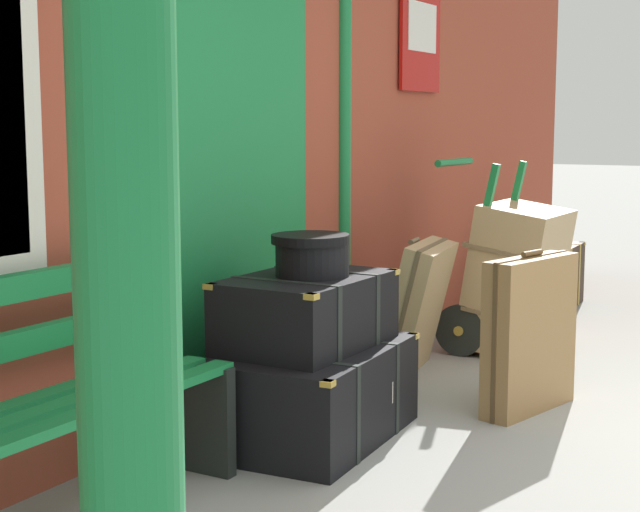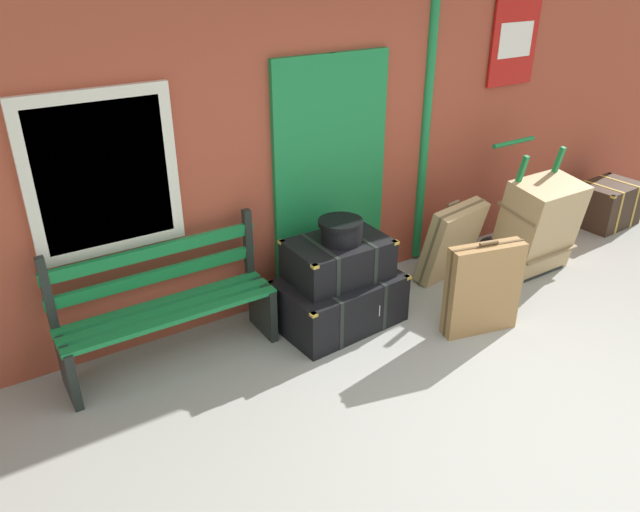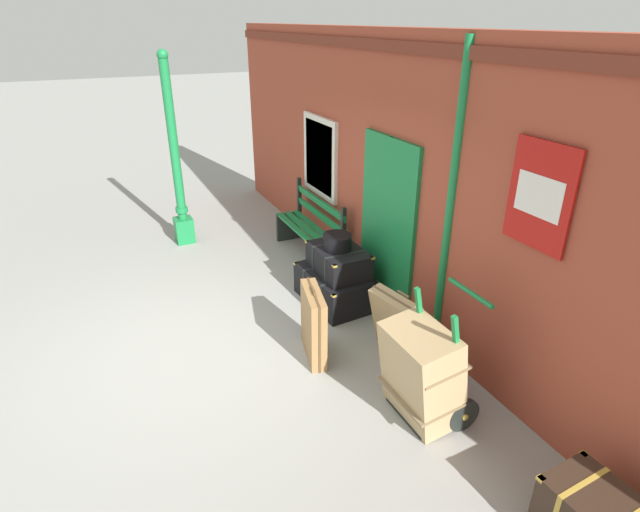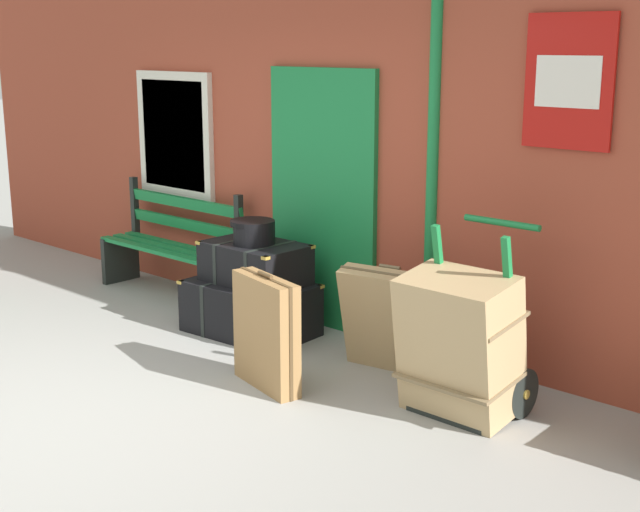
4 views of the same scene
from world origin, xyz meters
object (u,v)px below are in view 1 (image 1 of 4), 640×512
porters_trolley (489,305)px  large_brown_trunk (516,277)px  suitcase_brown (530,334)px  steamer_trunk_base (313,393)px  steamer_trunk_middle (306,311)px  suitcase_olive (417,307)px  platform_bench (42,409)px  lamp_post (130,369)px  round_hatbox (312,252)px  corner_trunk (544,275)px

porters_trolley → large_brown_trunk: bearing=-90.0°
porters_trolley → suitcase_brown: (-1.22, -0.66, 0.11)m
large_brown_trunk → porters_trolley: bearing=90.0°
steamer_trunk_base → large_brown_trunk: large_brown_trunk is taller
steamer_trunk_middle → suitcase_olive: (1.31, 0.04, -0.20)m
platform_bench → porters_trolley: (3.49, -0.33, -0.17)m
lamp_post → suitcase_brown: lamp_post is taller
porters_trolley → suitcase_olive: 0.83m
steamer_trunk_middle → porters_trolley: bearing=-2.4°
round_hatbox → corner_trunk: bearing=0.9°
lamp_post → steamer_trunk_base: size_ratio=2.75×
steamer_trunk_base → corner_trunk: corner_trunk is taller
suitcase_olive → corner_trunk: (2.40, -0.00, -0.14)m
lamp_post → porters_trolley: (4.87, 1.28, -0.83)m
suitcase_brown → steamer_trunk_middle: bearing=140.1°
large_brown_trunk → corner_trunk: (1.58, 0.30, -0.23)m
porters_trolley → corner_trunk: porters_trolley is taller
porters_trolley → corner_trunk: size_ratio=1.67×
lamp_post → round_hatbox: (2.77, 1.35, -0.25)m
lamp_post → suitcase_olive: size_ratio=3.75×
porters_trolley → suitcase_brown: 1.39m
platform_bench → porters_trolley: porters_trolley is taller
round_hatbox → suitcase_olive: bearing=2.7°
platform_bench → porters_trolley: bearing=-5.5°
suitcase_olive → porters_trolley: bearing=-9.1°
corner_trunk → suitcase_brown: bearing=-164.3°
porters_trolley → suitcase_olive: (-0.82, 0.13, 0.11)m
steamer_trunk_middle → platform_bench: bearing=169.9°
platform_bench → steamer_trunk_base: 1.40m
steamer_trunk_middle → porters_trolley: porters_trolley is taller
platform_bench → round_hatbox: (1.38, -0.27, 0.40)m
steamer_trunk_middle → large_brown_trunk: bearing=-7.1°
steamer_trunk_middle → suitcase_brown: suitcase_brown is taller
porters_trolley → large_brown_trunk: (0.00, -0.17, 0.20)m
steamer_trunk_middle → round_hatbox: bearing=-58.6°
steamer_trunk_middle → suitcase_olive: bearing=1.7°
corner_trunk → round_hatbox: bearing=-179.1°
porters_trolley → steamer_trunk_middle: bearing=177.6°
steamer_trunk_middle → round_hatbox: size_ratio=2.26×
platform_bench → porters_trolley: size_ratio=1.34×
steamer_trunk_middle → lamp_post: bearing=-153.5°
platform_bench → suitcase_olive: (2.68, -0.20, -0.06)m
lamp_post → suitcase_olive: bearing=19.2°
lamp_post → corner_trunk: bearing=12.3°
suitcase_olive → steamer_trunk_base: bearing=-176.3°
round_hatbox → lamp_post: bearing=-154.0°
lamp_post → corner_trunk: lamp_post is taller
corner_trunk → lamp_post: bearing=-167.7°
porters_trolley → large_brown_trunk: 0.26m
suitcase_brown → corner_trunk: bearing=15.7°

